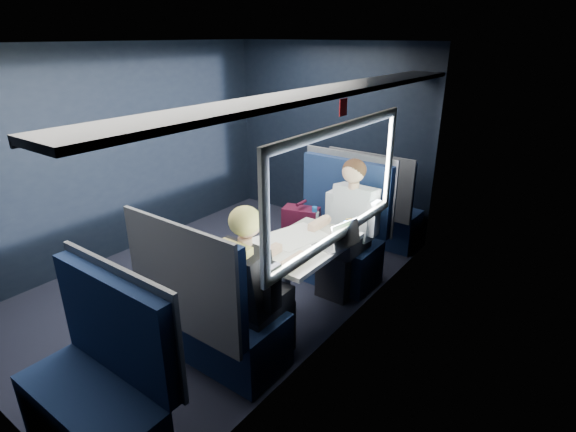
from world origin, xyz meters
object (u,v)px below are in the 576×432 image
Objects in this scene: bottle_small at (345,233)px; laptop at (340,240)px; cup at (352,228)px; table at (301,251)px; woman at (252,281)px; seat_bay_near at (332,236)px; seat_bay_far at (213,317)px; seat_row_back at (101,390)px; seat_row_front at (374,211)px; man at (349,221)px.

laptop is at bearing -88.64° from bottle_small.
laptop is 3.73× the size of cup.
woman reaches higher than table.
laptop is at bearing 74.44° from woman.
seat_bay_far is at bearing -89.40° from seat_bay_near.
seat_bay_near is at bearing 90.39° from seat_row_back.
seat_bay_far is 1.09× the size of seat_row_front.
bottle_small is at bearing 66.29° from seat_bay_far.
seat_row_front is at bearing 102.83° from man.
bottle_small is at bearing -64.43° from man.
table is 0.93m from seat_bay_far.
seat_row_front is 12.47× the size of cup.
table is at bearing -119.36° from cup.
cup is at bearing 71.89° from seat_bay_far.
table is at bearing -84.20° from seat_row_front.
seat_row_front is at bearing 106.92° from bottle_small.
seat_bay_near is at bearing -91.13° from seat_row_front.
seat_row_front is at bearing 88.87° from seat_bay_near.
seat_bay_far reaches higher than bottle_small.
seat_bay_far is (0.02, -1.74, -0.01)m from seat_bay_near.
cup is (0.43, -1.36, 0.38)m from seat_row_front.
seat_bay_near is 0.43m from man.
table is at bearing 95.45° from woman.
man is (0.07, 0.70, 0.06)m from table.
cup is at bearing 81.09° from woman.
seat_bay_near is at bearing 148.05° from man.
seat_row_front is at bearing 90.00° from seat_row_back.
table is at bearing 78.22° from seat_bay_far.
seat_bay_far is at bearing -146.18° from woman.
seat_bay_near is 0.93m from seat_row_front.
bottle_small is (0.50, -0.65, 0.40)m from seat_bay_near.
seat_bay_far reaches higher than cup.
seat_row_back is (0.02, -2.66, -0.01)m from seat_bay_near.
bottle_small is (0.23, 0.93, 0.10)m from woman.
seat_row_back is 0.88× the size of woman.
man reaches higher than seat_row_front.
man reaches higher than bottle_small.
bottle_small is (-0.00, 0.09, 0.02)m from laptop.
seat_row_back is at bearing -102.93° from woman.
seat_bay_near is at bearing 99.68° from woman.
seat_bay_far is 0.92m from seat_row_back.
man reaches higher than cup.
man is 3.81× the size of laptop.
seat_bay_far is 1.26m from bottle_small.
seat_bay_far is at bearing -113.71° from bottle_small.
seat_row_front is 1.70m from bottle_small.
seat_row_back is at bearing -100.88° from cup.
table is at bearing -143.76° from bottle_small.
seat_row_back is 12.47× the size of cup.
woman reaches higher than seat_bay_near.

